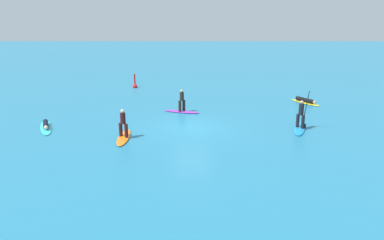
{
  "coord_description": "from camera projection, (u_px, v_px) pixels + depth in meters",
  "views": [
    {
      "loc": [
        0.04,
        -22.68,
        7.24
      ],
      "look_at": [
        0.0,
        0.0,
        0.5
      ],
      "focal_mm": 36.12,
      "sensor_mm": 36.0,
      "label": 1
    }
  ],
  "objects": [
    {
      "name": "ground_plane",
      "position": [
        192.0,
        128.0,
        23.8
      ],
      "size": [
        120.0,
        120.0,
        0.0
      ],
      "primitive_type": "plane",
      "color": "teal",
      "rests_on": "ground"
    },
    {
      "name": "surfer_on_orange_board",
      "position": [
        124.0,
        132.0,
        21.85
      ],
      "size": [
        0.66,
        2.96,
        1.7
      ],
      "rotation": [
        0.0,
        0.0,
        1.58
      ],
      "color": "orange",
      "rests_on": "ground_plane"
    },
    {
      "name": "surfer_on_yellow_board",
      "position": [
        306.0,
        101.0,
        29.77
      ],
      "size": [
        2.02,
        2.56,
        0.4
      ],
      "rotation": [
        0.0,
        0.0,
        5.31
      ],
      "color": "yellow",
      "rests_on": "ground_plane"
    },
    {
      "name": "surfer_on_teal_board",
      "position": [
        47.0,
        126.0,
        23.73
      ],
      "size": [
        1.8,
        3.26,
        0.38
      ],
      "rotation": [
        0.0,
        0.0,
        5.08
      ],
      "color": "#33C6CC",
      "rests_on": "ground_plane"
    },
    {
      "name": "surfer_on_purple_board",
      "position": [
        182.0,
        107.0,
        27.15
      ],
      "size": [
        2.6,
        1.29,
        1.64
      ],
      "rotation": [
        0.0,
        0.0,
        2.85
      ],
      "color": "purple",
      "rests_on": "ground_plane"
    },
    {
      "name": "surfer_on_blue_board",
      "position": [
        301.0,
        122.0,
        23.42
      ],
      "size": [
        1.5,
        2.98,
        2.37
      ],
      "rotation": [
        0.0,
        0.0,
        1.26
      ],
      "color": "#1E8CD1",
      "rests_on": "ground_plane"
    },
    {
      "name": "marker_buoy",
      "position": [
        136.0,
        85.0,
        35.35
      ],
      "size": [
        0.45,
        0.45,
        1.39
      ],
      "color": "red",
      "rests_on": "ground_plane"
    }
  ]
}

